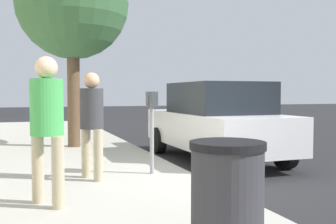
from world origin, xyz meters
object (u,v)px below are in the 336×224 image
parking_meter (152,115)px  street_tree (73,4)px  pedestrian_at_meter (92,117)px  parked_sedan_near (216,121)px  trash_bin (227,206)px  pedestrian_bystander (47,117)px

parking_meter → street_tree: street_tree is taller
pedestrian_at_meter → parked_sedan_near: size_ratio=0.39×
pedestrian_at_meter → parked_sedan_near: bearing=6.6°
street_tree → trash_bin: (-7.69, -0.32, -3.15)m
street_tree → pedestrian_bystander: bearing=170.4°
pedestrian_at_meter → parking_meter: bearing=-16.9°
parked_sedan_near → parking_meter: bearing=128.4°
parking_meter → pedestrian_at_meter: 1.04m
parking_meter → parked_sedan_near: size_ratio=0.32×
parking_meter → pedestrian_bystander: bearing=128.4°
parked_sedan_near → trash_bin: (-5.32, 2.58, -0.24)m
parking_meter → parked_sedan_near: parked_sedan_near is taller
trash_bin → parking_meter: bearing=-8.5°
pedestrian_at_meter → pedestrian_bystander: pedestrian_bystander is taller
parked_sedan_near → trash_bin: parked_sedan_near is taller
parking_meter → parked_sedan_near: (1.60, -2.02, -0.27)m
parking_meter → trash_bin: bearing=171.5°
parking_meter → street_tree: 4.85m
pedestrian_bystander → street_tree: bearing=46.8°
parking_meter → street_tree: size_ratio=0.28×
pedestrian_bystander → parked_sedan_near: pedestrian_bystander is taller
pedestrian_bystander → street_tree: (5.38, -0.91, 2.57)m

